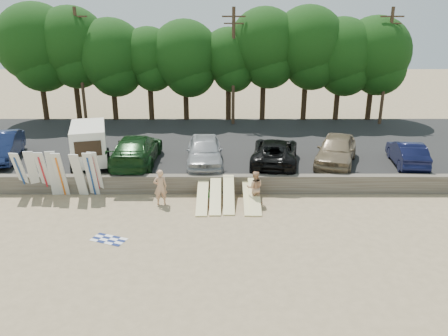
# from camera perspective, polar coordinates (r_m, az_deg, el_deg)

# --- Properties ---
(ground) EXTENTS (120.00, 120.00, 0.00)m
(ground) POSITION_cam_1_polar(r_m,az_deg,el_deg) (21.01, -3.44, -6.37)
(ground) COLOR tan
(ground) RESTS_ON ground
(seawall) EXTENTS (44.00, 0.50, 1.00)m
(seawall) POSITION_cam_1_polar(r_m,az_deg,el_deg) (23.55, -3.06, -2.10)
(seawall) COLOR #6B6356
(seawall) RESTS_ON ground
(parking_lot) EXTENTS (44.00, 14.50, 0.70)m
(parking_lot) POSITION_cam_1_polar(r_m,az_deg,el_deg) (30.69, -2.36, 2.77)
(parking_lot) COLOR #282828
(parking_lot) RESTS_ON ground
(treeline) EXTENTS (33.45, 6.40, 9.46)m
(treeline) POSITION_cam_1_polar(r_m,az_deg,el_deg) (36.62, -2.68, 15.26)
(treeline) COLOR #382616
(treeline) RESTS_ON parking_lot
(utility_poles) EXTENTS (25.80, 0.26, 9.00)m
(utility_poles) POSITION_cam_1_polar(r_m,az_deg,el_deg) (35.09, 1.23, 13.35)
(utility_poles) COLOR #473321
(utility_poles) RESTS_ON parking_lot
(box_trailer) EXTENTS (2.90, 4.13, 2.40)m
(box_trailer) POSITION_cam_1_polar(r_m,az_deg,el_deg) (26.67, -17.21, 3.13)
(box_trailer) COLOR white
(box_trailer) RESTS_ON parking_lot
(car_0) EXTENTS (2.87, 5.31, 1.66)m
(car_0) POSITION_cam_1_polar(r_m,az_deg,el_deg) (29.81, -27.01, 2.49)
(car_0) COLOR #121D42
(car_0) RESTS_ON parking_lot
(car_1) EXTENTS (2.48, 5.99, 1.73)m
(car_1) POSITION_cam_1_polar(r_m,az_deg,el_deg) (26.38, -11.36, 2.37)
(car_1) COLOR black
(car_1) RESTS_ON parking_lot
(car_2) EXTENTS (2.29, 5.21, 1.74)m
(car_2) POSITION_cam_1_polar(r_m,az_deg,el_deg) (25.59, -2.56, 2.22)
(car_2) COLOR #A8A9AD
(car_2) RESTS_ON parking_lot
(car_3) EXTENTS (3.38, 5.86, 1.54)m
(car_3) POSITION_cam_1_polar(r_m,az_deg,el_deg) (25.96, 6.65, 2.12)
(car_3) COLOR black
(car_3) RESTS_ON parking_lot
(car_4) EXTENTS (3.73, 5.58, 1.77)m
(car_4) POSITION_cam_1_polar(r_m,az_deg,el_deg) (26.60, 14.46, 2.30)
(car_4) COLOR #816E52
(car_4) RESTS_ON parking_lot
(car_5) EXTENTS (2.05, 4.51, 1.43)m
(car_5) POSITION_cam_1_polar(r_m,az_deg,el_deg) (27.84, 22.81, 1.77)
(car_5) COLOR black
(car_5) RESTS_ON parking_lot
(surfboard_upright_0) EXTENTS (0.62, 0.92, 2.49)m
(surfboard_upright_0) POSITION_cam_1_polar(r_m,az_deg,el_deg) (25.25, -24.97, -0.65)
(surfboard_upright_0) COLOR silver
(surfboard_upright_0) RESTS_ON ground
(surfboard_upright_1) EXTENTS (0.53, 0.67, 2.55)m
(surfboard_upright_1) POSITION_cam_1_polar(r_m,az_deg,el_deg) (25.00, -23.68, -0.59)
(surfboard_upright_1) COLOR silver
(surfboard_upright_1) RESTS_ON ground
(surfboard_upright_2) EXTENTS (0.56, 0.79, 2.52)m
(surfboard_upright_2) POSITION_cam_1_polar(r_m,az_deg,el_deg) (24.74, -22.47, -0.66)
(surfboard_upright_2) COLOR silver
(surfboard_upright_2) RESTS_ON ground
(surfboard_upright_3) EXTENTS (0.58, 0.60, 2.57)m
(surfboard_upright_3) POSITION_cam_1_polar(r_m,az_deg,el_deg) (24.46, -21.37, -0.68)
(surfboard_upright_3) COLOR silver
(surfboard_upright_3) RESTS_ON ground
(surfboard_upright_4) EXTENTS (0.52, 0.75, 2.53)m
(surfboard_upright_4) POSITION_cam_1_polar(r_m,az_deg,el_deg) (24.26, -20.59, -0.79)
(surfboard_upright_4) COLOR silver
(surfboard_upright_4) RESTS_ON ground
(surfboard_upright_5) EXTENTS (0.59, 0.87, 2.50)m
(surfboard_upright_5) POSITION_cam_1_polar(r_m,az_deg,el_deg) (23.87, -18.44, -0.89)
(surfboard_upright_5) COLOR silver
(surfboard_upright_5) RESTS_ON ground
(surfboard_upright_6) EXTENTS (0.55, 0.76, 2.53)m
(surfboard_upright_6) POSITION_cam_1_polar(r_m,az_deg,el_deg) (23.77, -16.96, -0.79)
(surfboard_upright_6) COLOR silver
(surfboard_upright_6) RESTS_ON ground
(surfboard_upright_7) EXTENTS (0.60, 0.76, 2.53)m
(surfboard_upright_7) POSITION_cam_1_polar(r_m,az_deg,el_deg) (23.82, -16.36, -0.67)
(surfboard_upright_7) COLOR silver
(surfboard_upright_7) RESTS_ON ground
(surfboard_low_0) EXTENTS (0.56, 2.92, 0.82)m
(surfboard_low_0) POSITION_cam_1_polar(r_m,az_deg,el_deg) (22.12, -2.85, -3.82)
(surfboard_low_0) COLOR #FFEDA0
(surfboard_low_0) RESTS_ON ground
(surfboard_low_1) EXTENTS (0.56, 2.87, 1.00)m
(surfboard_low_1) POSITION_cam_1_polar(r_m,az_deg,el_deg) (22.11, -1.12, -3.56)
(surfboard_low_1) COLOR #FFEDA0
(surfboard_low_1) RESTS_ON ground
(surfboard_low_2) EXTENTS (0.56, 2.86, 1.05)m
(surfboard_low_2) POSITION_cam_1_polar(r_m,az_deg,el_deg) (22.14, 0.62, -3.45)
(surfboard_low_2) COLOR #FFEDA0
(surfboard_low_2) RESTS_ON ground
(surfboard_low_3) EXTENTS (0.56, 2.92, 0.81)m
(surfboard_low_3) POSITION_cam_1_polar(r_m,az_deg,el_deg) (22.17, 3.26, -3.79)
(surfboard_low_3) COLOR #FFEDA0
(surfboard_low_3) RESTS_ON ground
(surfboard_low_4) EXTENTS (0.56, 2.88, 0.99)m
(surfboard_low_4) POSITION_cam_1_polar(r_m,az_deg,el_deg) (22.11, 3.99, -3.62)
(surfboard_low_4) COLOR #FFEDA0
(surfboard_low_4) RESTS_ON ground
(beachgoer_a) EXTENTS (0.77, 0.60, 1.86)m
(beachgoer_a) POSITION_cam_1_polar(r_m,az_deg,el_deg) (22.19, -8.31, -2.48)
(beachgoer_a) COLOR tan
(beachgoer_a) RESTS_ON ground
(beachgoer_b) EXTENTS (0.86, 0.67, 1.75)m
(beachgoer_b) POSITION_cam_1_polar(r_m,az_deg,el_deg) (22.09, 4.04, -2.58)
(beachgoer_b) COLOR tan
(beachgoer_b) RESTS_ON ground
(cooler) EXTENTS (0.47, 0.43, 0.32)m
(cooler) POSITION_cam_1_polar(r_m,az_deg,el_deg) (23.10, -1.82, -3.43)
(cooler) COLOR green
(cooler) RESTS_ON ground
(gear_bag) EXTENTS (0.34, 0.30, 0.22)m
(gear_bag) POSITION_cam_1_polar(r_m,az_deg,el_deg) (23.12, -1.44, -3.55)
(gear_bag) COLOR #C47117
(gear_bag) RESTS_ON ground
(beach_towel) EXTENTS (1.95, 1.95, 0.00)m
(beach_towel) POSITION_cam_1_polar(r_m,az_deg,el_deg) (19.60, -14.82, -9.01)
(beach_towel) COLOR white
(beach_towel) RESTS_ON ground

